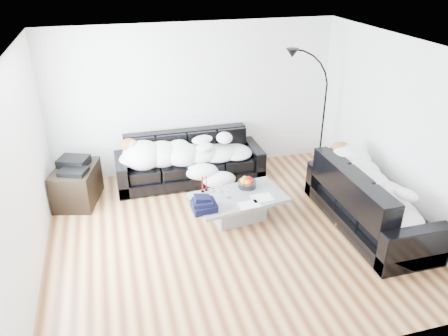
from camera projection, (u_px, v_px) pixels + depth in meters
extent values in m
plane|color=brown|center=(230.00, 233.00, 6.22)|extent=(5.00, 5.00, 0.00)
cube|color=silver|center=(194.00, 99.00, 7.58)|extent=(5.00, 0.02, 2.60)
cube|color=silver|center=(23.00, 174.00, 5.05)|extent=(0.02, 4.50, 2.60)
cube|color=silver|center=(398.00, 131.00, 6.23)|extent=(0.02, 4.50, 2.60)
plane|color=white|center=(231.00, 48.00, 5.06)|extent=(5.00, 5.00, 0.00)
cube|color=black|center=(190.00, 159.00, 7.49)|extent=(2.50, 0.86, 0.82)
cube|color=black|center=(371.00, 198.00, 6.21)|extent=(0.95, 2.23, 0.90)
ellipsoid|color=#0A4740|center=(345.00, 162.00, 6.67)|extent=(0.42, 0.38, 0.20)
cube|color=#939699|center=(238.00, 207.00, 6.48)|extent=(1.44, 0.97, 0.39)
cylinder|color=white|center=(247.00, 182.00, 6.60)|extent=(0.34, 0.34, 0.17)
cylinder|color=white|center=(222.00, 188.00, 6.46)|extent=(0.07, 0.07, 0.15)
cylinder|color=white|center=(212.00, 194.00, 6.26)|extent=(0.08, 0.08, 0.19)
cylinder|color=white|center=(229.00, 193.00, 6.30)|extent=(0.08, 0.08, 0.17)
cylinder|color=maroon|center=(203.00, 184.00, 6.44)|extent=(0.06, 0.06, 0.26)
cylinder|color=maroon|center=(206.00, 183.00, 6.49)|extent=(0.05, 0.05, 0.24)
cube|color=silver|center=(262.00, 197.00, 6.34)|extent=(0.32, 0.24, 0.01)
cube|color=silver|center=(249.00, 204.00, 6.17)|extent=(0.32, 0.24, 0.01)
cube|color=black|center=(77.00, 185.00, 6.90)|extent=(0.79, 0.99, 0.59)
cube|color=black|center=(73.00, 164.00, 6.74)|extent=(0.54, 0.48, 0.13)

